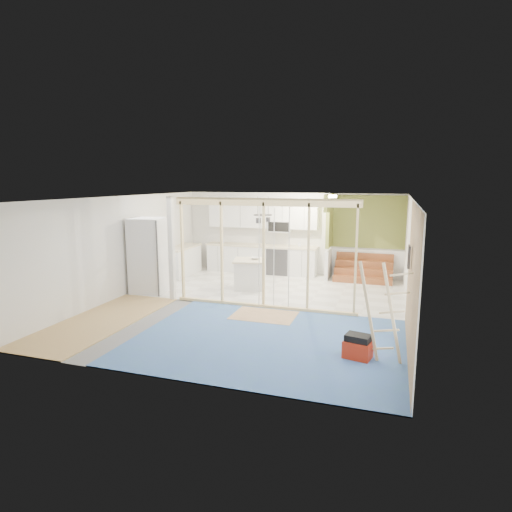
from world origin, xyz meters
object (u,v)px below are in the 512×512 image
(fridge, at_px, (149,256))
(island, at_px, (249,274))
(toolbox, at_px, (358,347))
(ladder, at_px, (383,312))

(fridge, bearing_deg, island, 17.03)
(fridge, bearing_deg, toolbox, -34.23)
(toolbox, bearing_deg, ladder, 12.98)
(island, bearing_deg, toolbox, -63.69)
(fridge, xyz_separation_m, ladder, (6.08, -2.77, -0.15))
(island, height_order, toolbox, island)
(fridge, distance_m, toolbox, 6.39)
(toolbox, relative_size, ladder, 0.31)
(ladder, bearing_deg, toolbox, -172.22)
(ladder, bearing_deg, fridge, 163.49)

